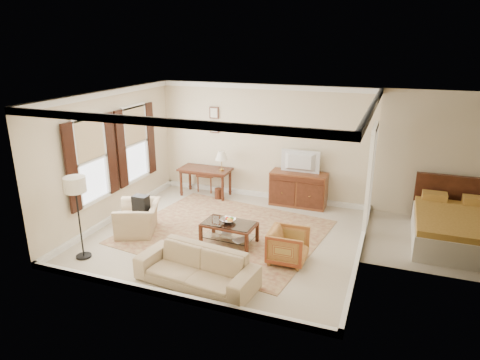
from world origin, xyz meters
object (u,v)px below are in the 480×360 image
Objects in this scene: sideboard at (298,189)px; striped_armchair at (288,244)px; tv at (300,155)px; coffee_table at (229,227)px; writing_desk at (205,173)px; sofa at (196,262)px; club_armchair at (138,213)px.

striped_armchair is (0.48, -2.85, -0.07)m from sideboard.
sideboard reaches higher than striped_armchair.
tv is 0.82× the size of coffee_table.
writing_desk is 2.46m from sideboard.
sideboard is 0.67× the size of sofa.
writing_desk is 2.61m from club_armchair.
striped_armchair is 0.34× the size of sofa.
club_armchair is (-2.82, -2.70, -0.86)m from tv.
club_armchair reaches higher than writing_desk.
writing_desk is 0.98× the size of sideboard.
sofa reaches higher than striped_armchair.
sideboard is 3.91m from club_armchair.
sofa is (0.06, -1.60, 0.06)m from coffee_table.
striped_armchair is 0.72× the size of club_armchair.
striped_armchair is (1.30, -0.33, 0.01)m from coffee_table.
sofa is (-0.77, -4.10, -0.89)m from tv.
striped_armchair is at bearing -14.16° from coffee_table.
coffee_table is 1.11× the size of club_armchair.
writing_desk is 4.33m from sofa.
tv reaches higher than club_armchair.
tv is 0.44× the size of sofa.
sideboard is 1.39× the size of club_armchair.
coffee_table is at bearing 75.11° from striped_armchair.
striped_armchair is (2.92, -2.71, -0.27)m from writing_desk.
club_armchair is at bearing 86.92° from striped_armchair.
coffee_table is at bearing -55.74° from writing_desk.
tv is at bearing 86.60° from sofa.
club_armchair is (-3.29, 0.14, 0.08)m from striped_armchair.
coffee_table is at bearing 72.82° from club_armchair.
sideboard is at bearing 8.74° from striped_armchair.
writing_desk is 1.23× the size of coffee_table.
tv is at bearing 8.81° from striped_armchair.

